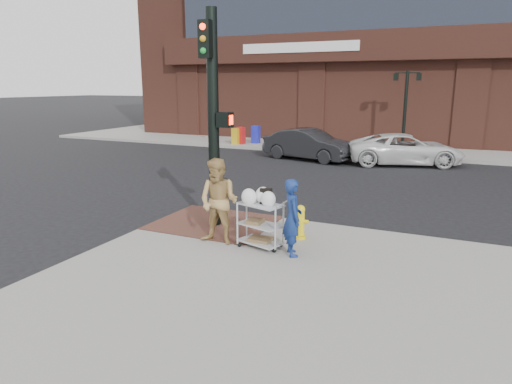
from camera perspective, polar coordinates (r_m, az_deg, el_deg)
The scene contains 14 objects.
ground at distance 10.38m, azimuth -4.81°, elevation -6.38°, with size 220.00×220.00×0.00m, color black.
brick_curb_ramp at distance 11.36m, azimuth -5.26°, elevation -3.82°, with size 2.80×2.40×0.01m, color #582E29.
lamp_post at distance 24.69m, azimuth 18.18°, elevation 10.63°, with size 1.32×0.22×4.00m.
parking_sign at distance 27.11m, azimuth -5.14°, elevation 8.52°, with size 0.05×0.05×2.20m, color black.
traffic_signal_pole at distance 10.71m, azimuth -5.33°, elevation 9.72°, with size 0.61×0.51×5.00m.
woman_blue at distance 9.05m, azimuth 4.59°, elevation -3.18°, with size 0.57×0.37×1.56m, color navy.
pedestrian_tan at distance 9.67m, azimuth -4.67°, elevation -1.22°, with size 0.90×0.70×1.84m, color tan.
sedan_dark at distance 21.74m, azimuth 6.63°, elevation 5.92°, with size 1.54×4.42×1.45m, color black.
minivan_white at distance 21.35m, azimuth 18.14°, elevation 5.10°, with size 2.28×4.94×1.37m, color white.
utility_cart at distance 9.51m, azimuth 0.56°, elevation -3.59°, with size 1.02×0.75×1.27m.
fire_hydrant at distance 10.12m, azimuth 5.57°, elevation -3.70°, with size 0.36×0.25×0.77m.
newsbox_red at distance 26.37m, azimuth -1.90°, elevation 7.08°, with size 0.41×0.37×0.97m, color red.
newsbox_yellow at distance 26.22m, azimuth -2.56°, elevation 6.98°, with size 0.38×0.35×0.91m, color gold.
newsbox_blue at distance 26.68m, azimuth -0.03°, elevation 7.21°, with size 0.43×0.39×1.02m, color #1C22B8.
Camera 1 is at (4.82, -8.51, 3.49)m, focal length 32.00 mm.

